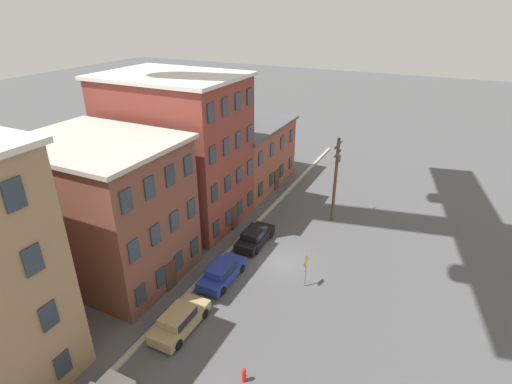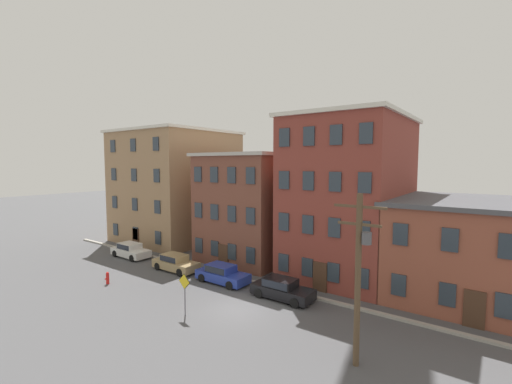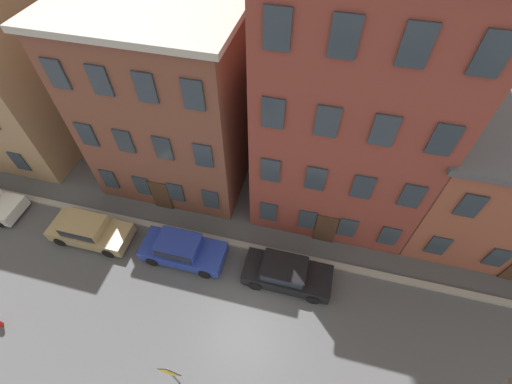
{
  "view_description": "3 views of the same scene",
  "coord_description": "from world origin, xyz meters",
  "px_view_note": "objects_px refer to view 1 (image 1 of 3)",
  "views": [
    {
      "loc": [
        -24.67,
        -9.64,
        18.66
      ],
      "look_at": [
        -0.44,
        2.16,
        5.86
      ],
      "focal_mm": 28.0,
      "sensor_mm": 36.0,
      "label": 1
    },
    {
      "loc": [
        13.52,
        -16.72,
        9.41
      ],
      "look_at": [
        -0.22,
        2.23,
        7.48
      ],
      "focal_mm": 24.0,
      "sensor_mm": 36.0,
      "label": 2
    },
    {
      "loc": [
        1.72,
        -4.59,
        16.51
      ],
      "look_at": [
        -0.12,
        2.77,
        7.14
      ],
      "focal_mm": 24.0,
      "sensor_mm": 36.0,
      "label": 3
    }
  ],
  "objects_px": {
    "fire_hydrant": "(244,375)",
    "car_blue": "(222,272)",
    "car_black": "(255,236)",
    "caution_sign": "(306,266)",
    "car_tan": "(180,320)",
    "utility_pole": "(336,175)"
  },
  "relations": [
    {
      "from": "fire_hydrant",
      "to": "car_blue",
      "type": "bearing_deg",
      "value": 38.09
    },
    {
      "from": "car_blue",
      "to": "car_black",
      "type": "distance_m",
      "value": 5.55
    },
    {
      "from": "caution_sign",
      "to": "fire_hydrant",
      "type": "bearing_deg",
      "value": 178.48
    },
    {
      "from": "car_tan",
      "to": "caution_sign",
      "type": "relative_size",
      "value": 1.66
    },
    {
      "from": "utility_pole",
      "to": "fire_hydrant",
      "type": "bearing_deg",
      "value": -177.67
    },
    {
      "from": "car_black",
      "to": "utility_pole",
      "type": "relative_size",
      "value": 0.54
    },
    {
      "from": "car_black",
      "to": "fire_hydrant",
      "type": "relative_size",
      "value": 4.58
    },
    {
      "from": "car_blue",
      "to": "fire_hydrant",
      "type": "relative_size",
      "value": 4.58
    },
    {
      "from": "car_black",
      "to": "fire_hydrant",
      "type": "height_order",
      "value": "car_black"
    },
    {
      "from": "utility_pole",
      "to": "car_tan",
      "type": "bearing_deg",
      "value": 165.59
    },
    {
      "from": "car_tan",
      "to": "fire_hydrant",
      "type": "distance_m",
      "value": 5.67
    },
    {
      "from": "car_tan",
      "to": "utility_pole",
      "type": "xyz_separation_m",
      "value": [
        17.97,
        -4.62,
        3.8
      ]
    },
    {
      "from": "car_tan",
      "to": "car_black",
      "type": "xyz_separation_m",
      "value": [
        10.93,
        0.12,
        0.0
      ]
    },
    {
      "from": "car_tan",
      "to": "car_black",
      "type": "bearing_deg",
      "value": 0.62
    },
    {
      "from": "car_black",
      "to": "car_blue",
      "type": "bearing_deg",
      "value": -179.91
    },
    {
      "from": "car_tan",
      "to": "car_blue",
      "type": "bearing_deg",
      "value": 1.18
    },
    {
      "from": "car_tan",
      "to": "caution_sign",
      "type": "xyz_separation_m",
      "value": [
        7.43,
        -5.66,
        1.02
      ]
    },
    {
      "from": "car_tan",
      "to": "car_blue",
      "type": "xyz_separation_m",
      "value": [
        5.38,
        0.11,
        0.0
      ]
    },
    {
      "from": "utility_pole",
      "to": "fire_hydrant",
      "type": "distance_m",
      "value": 20.07
    },
    {
      "from": "car_tan",
      "to": "utility_pole",
      "type": "height_order",
      "value": "utility_pole"
    },
    {
      "from": "car_black",
      "to": "caution_sign",
      "type": "distance_m",
      "value": 6.83
    },
    {
      "from": "car_tan",
      "to": "caution_sign",
      "type": "bearing_deg",
      "value": -37.29
    }
  ]
}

